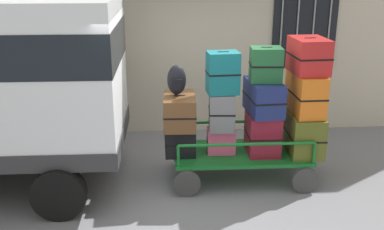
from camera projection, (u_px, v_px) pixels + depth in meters
name	position (u px, v px, depth m)	size (l,w,h in m)	color
ground_plane	(194.00, 181.00, 7.03)	(40.00, 40.00, 0.00)	slate
building_wall	(186.00, 0.00, 8.44)	(12.00, 0.38, 5.00)	#BCB29E
luggage_cart	(241.00, 156.00, 7.01)	(2.09, 1.13, 0.44)	#146023
cart_railing	(242.00, 135.00, 6.90)	(1.98, 1.00, 0.33)	#146023
suitcase_left_bottom	(180.00, 140.00, 6.85)	(0.47, 0.47, 0.43)	black
suitcase_left_middle	(180.00, 111.00, 6.73)	(0.49, 0.75, 0.47)	brown
suitcase_midleft_bottom	(221.00, 141.00, 6.90)	(0.43, 0.29, 0.38)	#CC4C72
suitcase_midleft_middle	(222.00, 111.00, 6.77)	(0.40, 0.50, 0.56)	slate
suitcase_midleft_top	(223.00, 73.00, 6.54)	(0.48, 0.39, 0.60)	#0F5960
suitcase_center_bottom	(262.00, 133.00, 6.88)	(0.47, 0.61, 0.61)	maroon
suitcase_center_middle	(264.00, 97.00, 6.75)	(0.51, 0.80, 0.49)	navy
suitcase_center_top	(266.00, 64.00, 6.56)	(0.47, 0.40, 0.50)	#194C28
suitcase_midright_bottom	(303.00, 132.00, 6.92)	(0.50, 0.86, 0.60)	#4C5119
suitcase_midright_middle	(306.00, 93.00, 6.76)	(0.42, 0.83, 0.61)	orange
suitcase_midright_top	(309.00, 56.00, 6.57)	(0.51, 0.69, 0.51)	#B21E1E
backpack	(177.00, 80.00, 6.60)	(0.27, 0.22, 0.44)	black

